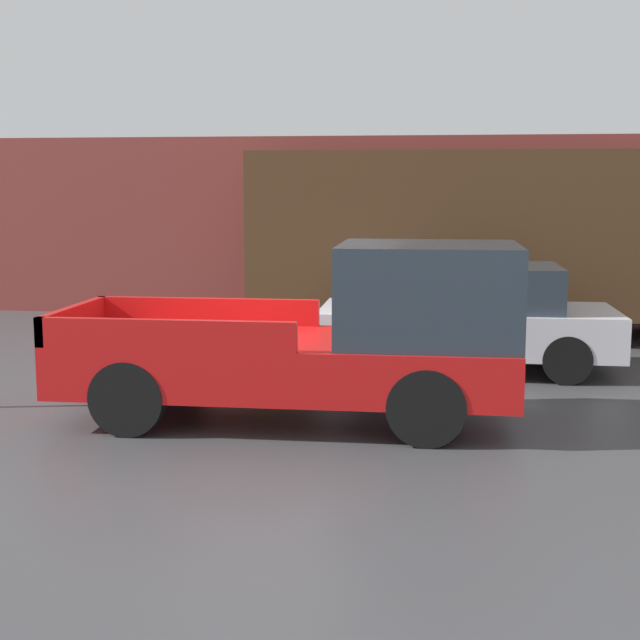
% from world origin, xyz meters
% --- Properties ---
extents(ground_plane, '(60.00, 60.00, 0.00)m').
position_xyz_m(ground_plane, '(0.00, 0.00, 0.00)').
color(ground_plane, '#3D3D3F').
extents(building_wall, '(28.00, 0.15, 3.69)m').
position_xyz_m(building_wall, '(0.00, 7.61, 1.84)').
color(building_wall, brown).
rests_on(building_wall, ground).
extents(pickup_truck, '(5.18, 1.95, 2.06)m').
position_xyz_m(pickup_truck, '(0.61, -0.73, 0.97)').
color(pickup_truck, red).
rests_on(pickup_truck, ground).
extents(car, '(4.28, 1.89, 1.55)m').
position_xyz_m(car, '(2.27, 2.44, 0.79)').
color(car, silver).
rests_on(car, ground).
extents(delivery_truck, '(8.80, 2.40, 3.28)m').
position_xyz_m(delivery_truck, '(2.47, 5.54, 1.75)').
color(delivery_truck, '#472D19').
rests_on(delivery_truck, ground).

